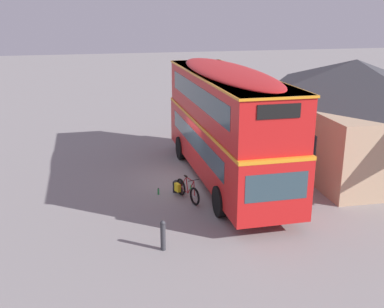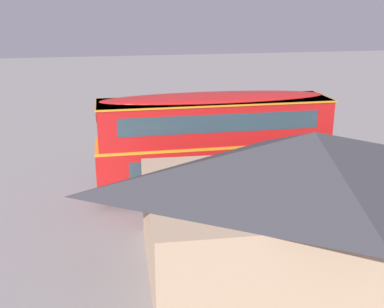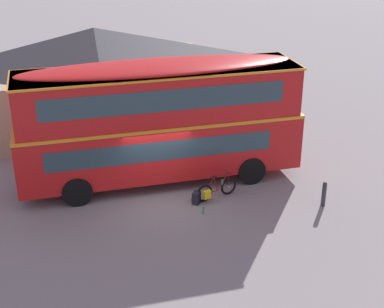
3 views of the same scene
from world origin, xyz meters
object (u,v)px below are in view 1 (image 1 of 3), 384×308
(kerb_bollard, at_px, (163,235))
(touring_bicycle, at_px, (186,190))
(water_bottle_green_metal, at_px, (158,191))
(backpack_on_ground, at_px, (178,186))
(double_decker_bus, at_px, (225,120))

(kerb_bollard, bearing_deg, touring_bicycle, 156.90)
(water_bottle_green_metal, bearing_deg, touring_bicycle, 52.06)
(touring_bicycle, bearing_deg, backpack_on_ground, -167.73)
(kerb_bollard, bearing_deg, water_bottle_green_metal, 172.37)
(water_bottle_green_metal, bearing_deg, kerb_bollard, -7.63)
(kerb_bollard, bearing_deg, backpack_on_ground, 162.68)
(backpack_on_ground, xyz_separation_m, kerb_bollard, (4.40, -1.37, 0.23))
(backpack_on_ground, distance_m, water_bottle_green_metal, 0.80)
(touring_bicycle, height_order, water_bottle_green_metal, touring_bicycle)
(double_decker_bus, relative_size, backpack_on_ground, 21.05)
(double_decker_bus, distance_m, water_bottle_green_metal, 4.00)
(backpack_on_ground, xyz_separation_m, water_bottle_green_metal, (0.04, -0.79, -0.14))
(touring_bicycle, bearing_deg, kerb_bollard, -23.10)
(touring_bicycle, distance_m, backpack_on_ground, 0.81)
(double_decker_bus, height_order, kerb_bollard, double_decker_bus)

